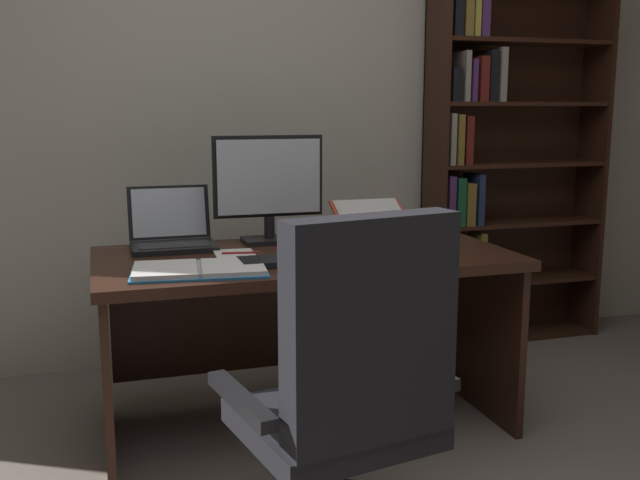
% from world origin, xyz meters
% --- Properties ---
extents(wall_back, '(5.39, 0.12, 2.66)m').
position_xyz_m(wall_back, '(0.00, 1.93, 1.33)').
color(wall_back, beige).
rests_on(wall_back, ground).
extents(desk, '(1.60, 0.79, 0.72)m').
position_xyz_m(desk, '(0.07, 1.00, 0.52)').
color(desk, '#381E14').
rests_on(desk, ground).
extents(bookshelf, '(1.00, 0.26, 1.95)m').
position_xyz_m(bookshelf, '(1.38, 1.73, 0.92)').
color(bookshelf, '#381E14').
rests_on(bookshelf, ground).
extents(office_chair, '(0.67, 0.60, 1.01)m').
position_xyz_m(office_chair, '(-0.06, 0.03, 0.43)').
color(office_chair, black).
rests_on(office_chair, ground).
extents(monitor, '(0.46, 0.16, 0.45)m').
position_xyz_m(monitor, '(-0.01, 1.19, 0.94)').
color(monitor, black).
rests_on(monitor, desk).
extents(laptop, '(0.33, 0.29, 0.24)m').
position_xyz_m(laptop, '(-0.41, 1.20, 0.77)').
color(laptop, black).
rests_on(laptop, desk).
extents(keyboard, '(0.42, 0.15, 0.02)m').
position_xyz_m(keyboard, '(-0.01, 0.76, 0.73)').
color(keyboard, black).
rests_on(keyboard, desk).
extents(computer_mouse, '(0.06, 0.10, 0.04)m').
position_xyz_m(computer_mouse, '(0.29, 0.76, 0.74)').
color(computer_mouse, black).
rests_on(computer_mouse, desk).
extents(reading_stand_with_book, '(0.33, 0.27, 0.14)m').
position_xyz_m(reading_stand_with_book, '(0.48, 1.26, 0.79)').
color(reading_stand_with_book, black).
rests_on(reading_stand_with_book, desk).
extents(open_binder, '(0.49, 0.32, 0.02)m').
position_xyz_m(open_binder, '(-0.37, 0.71, 0.73)').
color(open_binder, '#2D84C6').
rests_on(open_binder, desk).
extents(notepad, '(0.16, 0.22, 0.01)m').
position_xyz_m(notepad, '(-0.20, 0.94, 0.72)').
color(notepad, white).
rests_on(notepad, desk).
extents(pen, '(0.14, 0.03, 0.01)m').
position_xyz_m(pen, '(-0.18, 0.94, 0.73)').
color(pen, maroon).
rests_on(pen, notepad).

